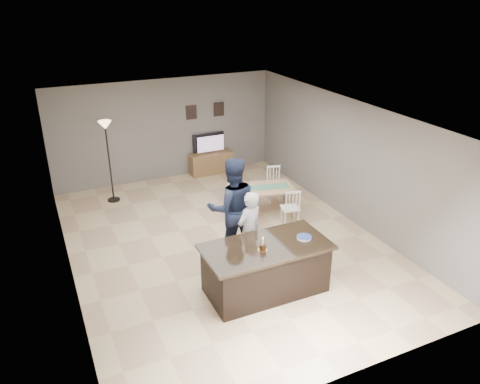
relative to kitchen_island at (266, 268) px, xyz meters
name	(u,v)px	position (x,y,z in m)	size (l,w,h in m)	color
floor	(225,243)	(0.00, 1.80, -0.45)	(8.00, 8.00, 0.00)	tan
room_shell	(224,167)	(0.00, 1.80, 1.22)	(8.00, 8.00, 8.00)	slate
kitchen_island	(266,268)	(0.00, 0.00, 0.00)	(2.15, 1.10, 0.90)	black
tv_console	(211,163)	(1.20, 5.57, -0.15)	(1.20, 0.40, 0.60)	brown
television	(210,143)	(1.20, 5.64, 0.41)	(0.91, 0.12, 0.53)	black
tv_screen_glow	(211,144)	(1.20, 5.56, 0.42)	(0.78, 0.78, 0.00)	#DC5318
picture_frames	(205,111)	(1.15, 5.78, 1.30)	(1.10, 0.02, 0.38)	black
doorway	(83,289)	(-2.99, -0.50, 0.80)	(0.00, 2.10, 2.65)	black
woman	(249,231)	(0.07, 0.79, 0.32)	(0.56, 0.37, 1.54)	#B6B6BB
man	(232,208)	(-0.02, 1.35, 0.55)	(0.98, 0.76, 2.02)	#181F35
birthday_cake	(263,247)	(-0.12, -0.10, 0.50)	(0.15, 0.15, 0.24)	gold
plate_stack	(304,237)	(0.70, -0.06, 0.47)	(0.26, 0.26, 0.04)	white
dining_table	(262,192)	(1.30, 2.67, 0.10)	(1.69, 1.88, 0.87)	#A07F57
floor_lamp	(107,140)	(-1.67, 4.87, 1.11)	(0.30, 0.30, 2.02)	black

